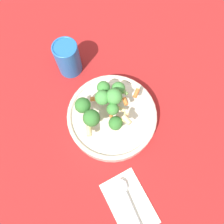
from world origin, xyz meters
TOP-DOWN VIEW (x-y plane):
  - ground_plane at (0.00, 0.00)m, footprint 3.00×3.00m
  - bowl at (0.00, 0.00)m, footprint 0.26×0.26m
  - pasta_salad at (0.02, -0.01)m, footprint 0.19×0.14m
  - cup at (0.09, -0.21)m, footprint 0.08×0.08m
  - napkin at (0.01, 0.24)m, footprint 0.14×0.18m
  - spoon at (0.01, 0.24)m, footprint 0.05×0.18m

SIDE VIEW (x-z plane):
  - ground_plane at x=0.00m, z-range 0.00..0.00m
  - napkin at x=0.01m, z-range 0.00..0.01m
  - spoon at x=0.01m, z-range 0.01..0.02m
  - bowl at x=0.00m, z-range 0.00..0.05m
  - cup at x=0.09m, z-range 0.00..0.12m
  - pasta_salad at x=0.02m, z-range 0.06..0.15m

